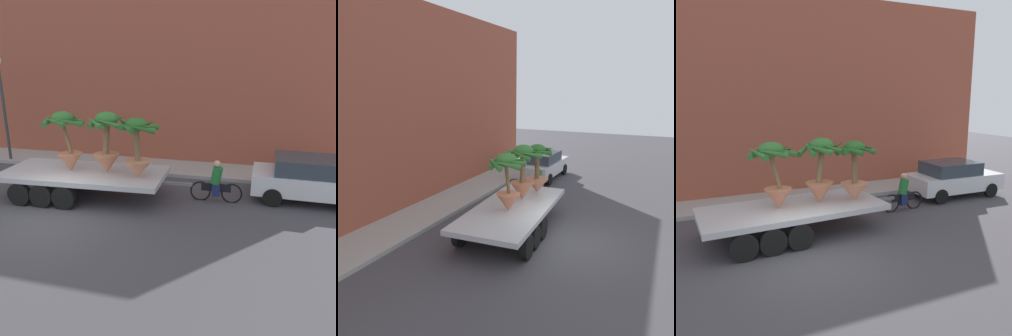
# 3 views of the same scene
# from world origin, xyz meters

# --- Properties ---
(ground_plane) EXTENTS (60.00, 60.00, 0.00)m
(ground_plane) POSITION_xyz_m (0.00, 0.00, 0.00)
(ground_plane) COLOR #423F44
(sidewalk) EXTENTS (24.00, 2.20, 0.15)m
(sidewalk) POSITION_xyz_m (0.00, 6.10, 0.07)
(sidewalk) COLOR #A39E99
(sidewalk) RESTS_ON ground
(building_facade) EXTENTS (24.00, 1.20, 8.93)m
(building_facade) POSITION_xyz_m (0.00, 7.80, 4.47)
(building_facade) COLOR #9E4C38
(building_facade) RESTS_ON ground
(flatbed_trailer) EXTENTS (6.92, 2.89, 0.98)m
(flatbed_trailer) POSITION_xyz_m (-0.15, 2.06, 0.77)
(flatbed_trailer) COLOR #B7BABF
(flatbed_trailer) RESTS_ON ground
(potted_palm_rear) EXTENTS (1.37, 1.44, 2.03)m
(potted_palm_rear) POSITION_xyz_m (2.21, 1.92, 1.95)
(potted_palm_rear) COLOR tan
(potted_palm_rear) RESTS_ON flatbed_trailer
(potted_palm_middle) EXTENTS (1.53, 1.62, 2.17)m
(potted_palm_middle) POSITION_xyz_m (1.03, 2.08, 2.07)
(potted_palm_middle) COLOR #C17251
(potted_palm_middle) RESTS_ON flatbed_trailer
(potted_palm_front) EXTENTS (1.60, 1.56, 2.13)m
(potted_palm_front) POSITION_xyz_m (-0.49, 2.02, 2.12)
(potted_palm_front) COLOR #C17251
(potted_palm_front) RESTS_ON flatbed_trailer
(cyclist) EXTENTS (1.84, 0.35, 1.54)m
(cyclist) POSITION_xyz_m (4.77, 2.81, 0.67)
(cyclist) COLOR black
(cyclist) RESTS_ON ground
(parked_car) EXTENTS (4.22, 2.07, 1.58)m
(parked_car) POSITION_xyz_m (8.02, 3.74, 0.83)
(parked_car) COLOR silver
(parked_car) RESTS_ON ground
(street_lamp) EXTENTS (0.36, 0.36, 4.83)m
(street_lamp) POSITION_xyz_m (-5.67, 5.30, 3.23)
(street_lamp) COLOR #383D42
(street_lamp) RESTS_ON sidewalk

